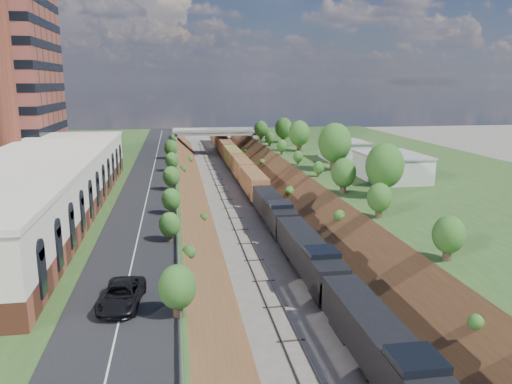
# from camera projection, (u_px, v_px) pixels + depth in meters

# --- Properties ---
(platform_left) EXTENTS (44.00, 180.00, 5.00)m
(platform_left) POSITION_uv_depth(u_px,v_px,m) (43.00, 196.00, 81.51)
(platform_left) COLOR #2E5121
(platform_left) RESTS_ON ground
(platform_right) EXTENTS (44.00, 180.00, 5.00)m
(platform_right) POSITION_uv_depth(u_px,v_px,m) (420.00, 183.00, 91.87)
(platform_right) COLOR #2E5121
(platform_right) RESTS_ON ground
(embankment_left) EXTENTS (10.00, 180.00, 10.00)m
(embankment_left) POSITION_uv_depth(u_px,v_px,m) (180.00, 206.00, 85.50)
(embankment_left) COLOR brown
(embankment_left) RESTS_ON ground
(embankment_right) EXTENTS (10.00, 180.00, 10.00)m
(embankment_right) POSITION_uv_depth(u_px,v_px,m) (304.00, 201.00, 88.96)
(embankment_right) COLOR brown
(embankment_right) RESTS_ON ground
(rail_left_track) EXTENTS (1.58, 180.00, 0.18)m
(rail_left_track) POSITION_uv_depth(u_px,v_px,m) (228.00, 203.00, 86.80)
(rail_left_track) COLOR gray
(rail_left_track) RESTS_ON ground
(rail_right_track) EXTENTS (1.58, 180.00, 0.18)m
(rail_right_track) POSITION_uv_depth(u_px,v_px,m) (258.00, 202.00, 87.62)
(rail_right_track) COLOR gray
(rail_right_track) RESTS_ON ground
(road) EXTENTS (8.00, 180.00, 0.10)m
(road) POSITION_uv_depth(u_px,v_px,m) (152.00, 177.00, 83.71)
(road) COLOR black
(road) RESTS_ON platform_left
(guardrail) EXTENTS (0.10, 171.00, 0.70)m
(guardrail) POSITION_uv_depth(u_px,v_px,m) (176.00, 174.00, 84.05)
(guardrail) COLOR #99999E
(guardrail) RESTS_ON platform_left
(commercial_building) EXTENTS (14.30, 62.30, 7.00)m
(commercial_building) POSITION_uv_depth(u_px,v_px,m) (36.00, 186.00, 59.80)
(commercial_building) COLOR brown
(commercial_building) RESTS_ON platform_left
(smokestack) EXTENTS (3.20, 3.20, 40.00)m
(smokestack) POSITION_uv_depth(u_px,v_px,m) (0.00, 52.00, 72.33)
(smokestack) COLOR brown
(smokestack) RESTS_ON platform_left
(overpass) EXTENTS (24.50, 8.30, 7.40)m
(overpass) POSITION_uv_depth(u_px,v_px,m) (214.00, 137.00, 145.92)
(overpass) COLOR gray
(overpass) RESTS_ON ground
(white_building_near) EXTENTS (9.00, 12.00, 4.00)m
(white_building_near) POSITION_uv_depth(u_px,v_px,m) (391.00, 168.00, 81.70)
(white_building_near) COLOR silver
(white_building_near) RESTS_ON platform_right
(white_building_far) EXTENTS (8.00, 10.00, 3.60)m
(white_building_far) POSITION_uv_depth(u_px,v_px,m) (344.00, 151.00, 102.86)
(white_building_far) COLOR silver
(white_building_far) RESTS_ON platform_right
(tree_right_large) EXTENTS (5.25, 5.25, 7.61)m
(tree_right_large) POSITION_uv_depth(u_px,v_px,m) (385.00, 166.00, 68.60)
(tree_right_large) COLOR #473323
(tree_right_large) RESTS_ON platform_right
(tree_left_crest) EXTENTS (2.45, 2.45, 3.55)m
(tree_left_crest) POSITION_uv_depth(u_px,v_px,m) (174.00, 236.00, 45.31)
(tree_left_crest) COLOR #473323
(tree_left_crest) RESTS_ON platform_left
(freight_train) EXTENTS (3.15, 159.97, 4.67)m
(freight_train) POSITION_uv_depth(u_px,v_px,m) (243.00, 169.00, 105.94)
(freight_train) COLOR black
(freight_train) RESTS_ON ground
(suv) EXTENTS (3.32, 6.15, 1.64)m
(suv) POSITION_uv_depth(u_px,v_px,m) (121.00, 295.00, 35.41)
(suv) COLOR black
(suv) RESTS_ON road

